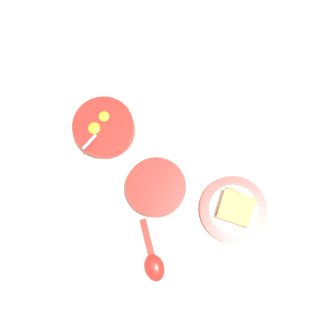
{
  "coord_description": "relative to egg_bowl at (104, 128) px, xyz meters",
  "views": [
    {
      "loc": [
        -0.05,
        -0.07,
        0.89
      ],
      "look_at": [
        -0.05,
        0.09,
        0.02
      ],
      "focal_mm": 35.0,
      "sensor_mm": 36.0,
      "label": 1
    }
  ],
  "objects": [
    {
      "name": "ground_plane",
      "position": [
        0.22,
        -0.2,
        -0.03
      ],
      "size": [
        3.0,
        3.0,
        0.0
      ],
      "primitive_type": "plane",
      "color": "beige"
    },
    {
      "name": "egg_bowl",
      "position": [
        0.0,
        0.0,
        0.0
      ],
      "size": [
        0.17,
        0.17,
        0.08
      ],
      "color": "red",
      "rests_on": "ground_plane"
    },
    {
      "name": "toast_plate",
      "position": [
        0.35,
        -0.23,
        -0.02
      ],
      "size": [
        0.18,
        0.18,
        0.02
      ],
      "color": "red",
      "rests_on": "ground_plane"
    },
    {
      "name": "toast_sandwich",
      "position": [
        0.35,
        -0.22,
        0.0
      ],
      "size": [
        0.11,
        0.11,
        0.03
      ],
      "color": "#9E7042",
      "rests_on": "toast_plate"
    },
    {
      "name": "soup_spoon",
      "position": [
        0.13,
        -0.36,
        -0.01
      ],
      "size": [
        0.07,
        0.17,
        0.03
      ],
      "color": "red",
      "rests_on": "ground_plane"
    },
    {
      "name": "congee_bowl",
      "position": [
        0.14,
        -0.17,
        -0.0
      ],
      "size": [
        0.16,
        0.16,
        0.05
      ],
      "color": "red",
      "rests_on": "ground_plane"
    }
  ]
}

